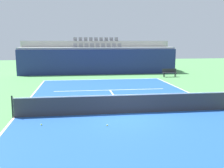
{
  "coord_description": "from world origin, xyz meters",
  "views": [
    {
      "loc": [
        -2.43,
        -12.43,
        3.6
      ],
      "look_at": [
        -0.45,
        2.0,
        1.2
      ],
      "focal_mm": 41.39,
      "sensor_mm": 36.0,
      "label": 1
    }
  ],
  "objects_px": {
    "tennis_net": "(126,104)",
    "tennis_ball_1": "(41,125)",
    "tennis_ball_0": "(107,125)",
    "player_bench": "(170,72)"
  },
  "relations": [
    {
      "from": "tennis_ball_0",
      "to": "tennis_ball_1",
      "type": "height_order",
      "value": "same"
    },
    {
      "from": "tennis_net",
      "to": "tennis_ball_0",
      "type": "distance_m",
      "value": 2.24
    },
    {
      "from": "tennis_net",
      "to": "player_bench",
      "type": "distance_m",
      "value": 14.69
    },
    {
      "from": "tennis_net",
      "to": "tennis_ball_0",
      "type": "xyz_separation_m",
      "value": [
        -1.19,
        -1.84,
        -0.47
      ]
    },
    {
      "from": "player_bench",
      "to": "tennis_ball_0",
      "type": "relative_size",
      "value": 22.73
    },
    {
      "from": "tennis_net",
      "to": "tennis_ball_1",
      "type": "distance_m",
      "value": 4.26
    },
    {
      "from": "tennis_ball_1",
      "to": "tennis_ball_0",
      "type": "bearing_deg",
      "value": -9.45
    },
    {
      "from": "tennis_net",
      "to": "player_bench",
      "type": "xyz_separation_m",
      "value": [
        7.04,
        12.9,
        -0.0
      ]
    },
    {
      "from": "tennis_net",
      "to": "tennis_ball_0",
      "type": "relative_size",
      "value": 167.88
    },
    {
      "from": "tennis_net",
      "to": "tennis_ball_0",
      "type": "height_order",
      "value": "tennis_net"
    }
  ]
}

